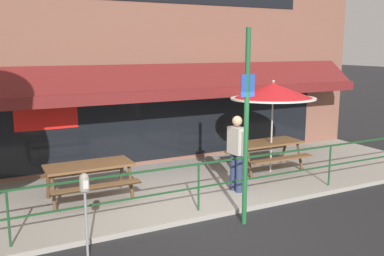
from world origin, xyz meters
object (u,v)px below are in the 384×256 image
parking_meter_near (85,190)px  picnic_table_left (89,171)px  picnic_table_centre (268,148)px  street_sign_pole (246,126)px  pedestrian_walking (237,150)px  patio_umbrella_centre (273,92)px

parking_meter_near → picnic_table_left: bearing=75.2°
picnic_table_centre → street_sign_pole: bearing=-134.2°
parking_meter_near → picnic_table_centre: bearing=25.4°
pedestrian_walking → street_sign_pole: (-0.72, -1.41, 0.81)m
street_sign_pole → patio_umbrella_centre: bearing=44.2°
picnic_table_left → street_sign_pole: (2.32, -2.39, 1.16)m
picnic_table_centre → pedestrian_walking: 1.98m
picnic_table_left → patio_umbrella_centre: (4.69, -0.08, 1.47)m
picnic_table_left → pedestrian_walking: 3.22m
pedestrian_walking → parking_meter_near: 3.99m
picnic_table_centre → patio_umbrella_centre: 1.48m
pedestrian_walking → street_sign_pole: street_sign_pole is taller
parking_meter_near → street_sign_pole: bearing=1.8°
patio_umbrella_centre → street_sign_pole: bearing=-135.8°
pedestrian_walking → picnic_table_left: bearing=162.1°
picnic_table_centre → picnic_table_left: bearing=-179.4°
parking_meter_near → street_sign_pole: street_sign_pole is taller
picnic_table_centre → street_sign_pole: (-2.37, -2.44, 1.16)m
parking_meter_near → street_sign_pole: size_ratio=0.39×
picnic_table_centre → street_sign_pole: 3.60m
picnic_table_centre → patio_umbrella_centre: size_ratio=0.76×
picnic_table_left → picnic_table_centre: same height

